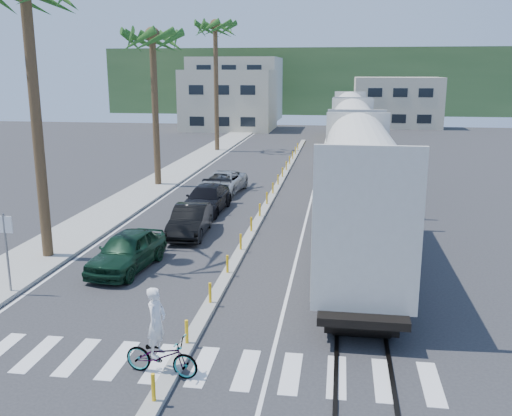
{
  "coord_description": "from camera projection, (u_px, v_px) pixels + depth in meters",
  "views": [
    {
      "loc": [
        4.19,
        -15.64,
        7.78
      ],
      "look_at": [
        0.65,
        8.2,
        2.0
      ],
      "focal_mm": 40.0,
      "sensor_mm": 36.0,
      "label": 1
    }
  ],
  "objects": [
    {
      "name": "car_third",
      "position": [
        207.0,
        199.0,
        32.25
      ],
      "size": [
        2.46,
        5.3,
        1.49
      ],
      "primitive_type": "imported",
      "rotation": [
        0.0,
        0.0,
        -0.04
      ],
      "color": "black",
      "rests_on": "ground"
    },
    {
      "name": "buildings",
      "position": [
        271.0,
        95.0,
        86.27
      ],
      "size": [
        38.0,
        27.0,
        10.0
      ],
      "color": "#BBB395",
      "rests_on": "ground"
    },
    {
      "name": "rails",
      "position": [
        350.0,
        175.0,
        43.66
      ],
      "size": [
        1.56,
        100.0,
        0.06
      ],
      "color": "black",
      "rests_on": "ground"
    },
    {
      "name": "palm_trees",
      "position": [
        158.0,
        25.0,
        37.92
      ],
      "size": [
        3.5,
        37.2,
        13.75
      ],
      "color": "brown",
      "rests_on": "ground"
    },
    {
      "name": "car_lead",
      "position": [
        127.0,
        251.0,
        22.86
      ],
      "size": [
        2.78,
        4.94,
        1.55
      ],
      "primitive_type": "imported",
      "rotation": [
        0.0,
        0.0,
        -0.1
      ],
      "color": "black",
      "rests_on": "ground"
    },
    {
      "name": "lane_markings",
      "position": [
        252.0,
        180.0,
        41.8
      ],
      "size": [
        9.42,
        90.0,
        0.01
      ],
      "color": "silver",
      "rests_on": "ground"
    },
    {
      "name": "cyclist",
      "position": [
        160.0,
        347.0,
        14.86
      ],
      "size": [
        1.34,
        2.27,
        2.42
      ],
      "rotation": [
        0.0,
        0.0,
        1.42
      ],
      "color": "#9EA0A5",
      "rests_on": "ground"
    },
    {
      "name": "car_second",
      "position": [
        190.0,
        221.0,
        27.65
      ],
      "size": [
        2.13,
        4.67,
        1.48
      ],
      "primitive_type": "imported",
      "rotation": [
        0.0,
        0.0,
        0.06
      ],
      "color": "black",
      "rests_on": "ground"
    },
    {
      "name": "hillside",
      "position": [
        321.0,
        81.0,
        112.24
      ],
      "size": [
        80.0,
        20.0,
        12.0
      ],
      "primitive_type": "cube",
      "color": "#385628",
      "rests_on": "ground"
    },
    {
      "name": "median",
      "position": [
        273.0,
        194.0,
        36.63
      ],
      "size": [
        0.45,
        60.0,
        0.85
      ],
      "color": "gray",
      "rests_on": "ground"
    },
    {
      "name": "street_sign",
      "position": [
        6.0,
        242.0,
        19.96
      ],
      "size": [
        0.6,
        0.08,
        3.0
      ],
      "color": "slate",
      "rests_on": "ground"
    },
    {
      "name": "sidewalk",
      "position": [
        168.0,
        177.0,
        42.69
      ],
      "size": [
        3.0,
        90.0,
        0.15
      ],
      "primitive_type": "cube",
      "color": "gray",
      "rests_on": "ground"
    },
    {
      "name": "freight_train",
      "position": [
        352.0,
        139.0,
        42.06
      ],
      "size": [
        3.0,
        60.94,
        5.85
      ],
      "color": "beige",
      "rests_on": "ground"
    },
    {
      "name": "ground",
      "position": [
        196.0,
        332.0,
        17.45
      ],
      "size": [
        140.0,
        140.0,
        0.0
      ],
      "primitive_type": "plane",
      "color": "#28282B",
      "rests_on": "ground"
    },
    {
      "name": "car_rear",
      "position": [
        222.0,
        183.0,
        37.24
      ],
      "size": [
        3.29,
        5.54,
        1.42
      ],
      "primitive_type": "imported",
      "rotation": [
        0.0,
        0.0,
        -0.09
      ],
      "color": "#ABAEB0",
      "rests_on": "ground"
    },
    {
      "name": "crosswalk",
      "position": [
        178.0,
        364.0,
        15.53
      ],
      "size": [
        14.0,
        2.2,
        0.01
      ],
      "primitive_type": "cube",
      "color": "silver",
      "rests_on": "ground"
    }
  ]
}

